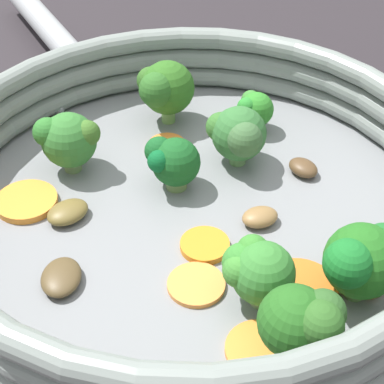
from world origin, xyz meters
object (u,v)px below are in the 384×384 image
object	(u,v)px
carrot_slice_6	(300,288)
broccoli_floret_0	(304,322)
carrot_slice_2	(196,285)
broccoli_floret_6	(238,134)
carrot_slice_1	(26,201)
broccoli_floret_3	(254,109)
carrot_slice_5	(361,277)
broccoli_floret_2	(256,270)
carrot_slice_4	(261,350)
mushroom_piece_2	(68,212)
carrot_slice_0	(167,145)
broccoli_floret_1	(66,139)
mushroom_piece_3	(61,277)
broccoli_floret_7	(364,260)
carrot_slice_3	(205,245)
mushroom_piece_1	(306,170)
mushroom_piece_0	(260,217)
broccoli_floret_4	(171,162)
broccoli_floret_5	(163,88)
skillet	(192,215)

from	to	relation	value
carrot_slice_6	broccoli_floret_0	size ratio (longest dim) A/B	0.88
carrot_slice_2	broccoli_floret_6	world-z (taller)	broccoli_floret_6
carrot_slice_1	carrot_slice_2	world-z (taller)	carrot_slice_1
broccoli_floret_3	broccoli_floret_6	bearing A→B (deg)	135.03
carrot_slice_5	broccoli_floret_2	xyz separation A→B (m)	(0.01, 0.07, 0.02)
carrot_slice_4	mushroom_piece_2	world-z (taller)	mushroom_piece_2
carrot_slice_0	broccoli_floret_1	bearing A→B (deg)	85.66
broccoli_floret_6	mushroom_piece_3	world-z (taller)	broccoli_floret_6
carrot_slice_5	broccoli_floret_2	world-z (taller)	broccoli_floret_2
carrot_slice_5	carrot_slice_6	size ratio (longest dim) A/B	0.73
carrot_slice_1	broccoli_floret_1	distance (m)	0.05
carrot_slice_1	broccoli_floret_7	xyz separation A→B (m)	(-0.17, -0.16, 0.03)
carrot_slice_5	broccoli_floret_1	world-z (taller)	broccoli_floret_1
broccoli_floret_7	carrot_slice_2	bearing A→B (deg)	59.43
carrot_slice_2	mushroom_piece_3	bearing A→B (deg)	62.19
carrot_slice_5	carrot_slice_6	world-z (taller)	same
carrot_slice_2	broccoli_floret_1	world-z (taller)	broccoli_floret_1
carrot_slice_3	broccoli_floret_6	size ratio (longest dim) A/B	0.67
broccoli_floret_2	mushroom_piece_1	world-z (taller)	broccoli_floret_2
carrot_slice_0	broccoli_floret_6	bearing A→B (deg)	-137.02
mushroom_piece_3	carrot_slice_1	bearing A→B (deg)	0.56
broccoli_floret_3	mushroom_piece_1	bearing A→B (deg)	-176.39
carrot_slice_3	mushroom_piece_1	world-z (taller)	mushroom_piece_1
carrot_slice_0	mushroom_piece_0	bearing A→B (deg)	-168.78
broccoli_floret_1	broccoli_floret_2	size ratio (longest dim) A/B	1.08
carrot_slice_4	broccoli_floret_3	world-z (taller)	broccoli_floret_3
broccoli_floret_4	broccoli_floret_1	bearing A→B (deg)	48.91
broccoli_floret_7	mushroom_piece_3	size ratio (longest dim) A/B	1.71
broccoli_floret_1	carrot_slice_4	bearing A→B (deg)	-167.53
mushroom_piece_1	mushroom_piece_2	distance (m)	0.18
broccoli_floret_4	broccoli_floret_7	size ratio (longest dim) A/B	0.71
carrot_slice_1	broccoli_floret_7	bearing A→B (deg)	-137.31
carrot_slice_4	mushroom_piece_0	distance (m)	0.11
mushroom_piece_3	carrot_slice_3	bearing A→B (deg)	-96.72
carrot_slice_6	carrot_slice_2	bearing A→B (deg)	61.04
carrot_slice_1	carrot_slice_4	size ratio (longest dim) A/B	1.09
carrot_slice_5	broccoli_floret_0	size ratio (longest dim) A/B	0.64
broccoli_floret_2	mushroom_piece_0	world-z (taller)	broccoli_floret_2
broccoli_floret_3	broccoli_floret_4	bearing A→B (deg)	113.14
broccoli_floret_5	mushroom_piece_3	xyz separation A→B (m)	(-0.14, 0.13, -0.03)
broccoli_floret_2	mushroom_piece_3	size ratio (longest dim) A/B	1.32
carrot_slice_5	broccoli_floret_4	bearing A→B (deg)	27.40
carrot_slice_5	mushroom_piece_0	world-z (taller)	mushroom_piece_0
broccoli_floret_2	broccoli_floret_4	world-z (taller)	broccoli_floret_2
carrot_slice_1	broccoli_floret_7	distance (m)	0.24
carrot_slice_2	broccoli_floret_1	bearing A→B (deg)	13.07
carrot_slice_4	mushroom_piece_0	size ratio (longest dim) A/B	1.59
broccoli_floret_4	broccoli_floret_6	size ratio (longest dim) A/B	0.82
carrot_slice_6	mushroom_piece_1	bearing A→B (deg)	-35.11
broccoli_floret_1	skillet	bearing A→B (deg)	-141.63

